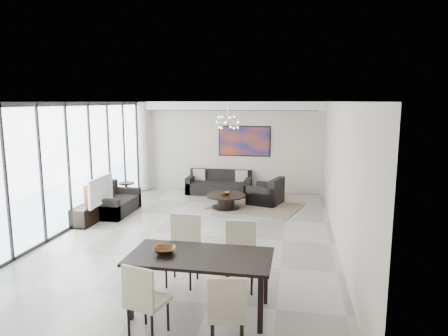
% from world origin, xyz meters
% --- Properties ---
extents(room_shell, '(6.00, 9.00, 2.90)m').
position_xyz_m(room_shell, '(0.46, 0.00, 1.45)').
color(room_shell, '#A8A39B').
rests_on(room_shell, ground).
extents(window_wall, '(0.37, 8.95, 2.90)m').
position_xyz_m(window_wall, '(-2.86, 0.00, 1.47)').
color(window_wall, silver).
rests_on(window_wall, floor).
extents(soffit, '(5.98, 0.40, 0.26)m').
position_xyz_m(soffit, '(0.00, 4.30, 2.77)').
color(soffit, white).
rests_on(soffit, room_shell).
extents(painting, '(1.68, 0.04, 0.98)m').
position_xyz_m(painting, '(0.50, 4.47, 1.65)').
color(painting, '#B34018').
rests_on(painting, room_shell).
extents(chandelier, '(0.66, 0.66, 0.71)m').
position_xyz_m(chandelier, '(0.30, 2.50, 2.35)').
color(chandelier, silver).
rests_on(chandelier, room_shell).
extents(rug, '(2.73, 2.36, 0.01)m').
position_xyz_m(rug, '(1.09, 2.60, 0.01)').
color(rug, black).
rests_on(rug, floor).
extents(coffee_table, '(1.09, 1.09, 0.38)m').
position_xyz_m(coffee_table, '(0.28, 2.35, 0.22)').
color(coffee_table, black).
rests_on(coffee_table, floor).
extents(bowl_coffee, '(0.28, 0.28, 0.07)m').
position_xyz_m(bowl_coffee, '(0.27, 2.33, 0.42)').
color(bowl_coffee, brown).
rests_on(bowl_coffee, coffee_table).
extents(sofa_main, '(2.02, 0.83, 0.74)m').
position_xyz_m(sofa_main, '(-0.24, 4.07, 0.25)').
color(sofa_main, black).
rests_on(sofa_main, floor).
extents(loveseat, '(0.85, 1.51, 0.75)m').
position_xyz_m(loveseat, '(-2.54, 1.33, 0.26)').
color(loveseat, black).
rests_on(loveseat, floor).
extents(armchair, '(1.08, 1.11, 0.76)m').
position_xyz_m(armchair, '(1.34, 3.04, 0.26)').
color(armchair, black).
rests_on(armchair, floor).
extents(side_table, '(0.43, 0.43, 0.60)m').
position_xyz_m(side_table, '(-2.65, 2.43, 0.40)').
color(side_table, black).
rests_on(side_table, floor).
extents(tv_console, '(0.40, 1.41, 0.44)m').
position_xyz_m(tv_console, '(-2.76, 0.58, 0.22)').
color(tv_console, black).
rests_on(tv_console, floor).
extents(television, '(0.17, 1.17, 0.67)m').
position_xyz_m(television, '(-2.60, 0.56, 0.78)').
color(television, gray).
rests_on(television, tv_console).
extents(dining_table, '(1.97, 0.99, 0.82)m').
position_xyz_m(dining_table, '(0.87, -3.10, 0.74)').
color(dining_table, black).
rests_on(dining_table, floor).
extents(dining_chair_sw, '(0.54, 0.54, 0.97)m').
position_xyz_m(dining_chair_sw, '(0.34, -3.86, 0.55)').
color(dining_chair_sw, beige).
rests_on(dining_chair_sw, floor).
extents(dining_chair_se, '(0.51, 0.51, 0.96)m').
position_xyz_m(dining_chair_se, '(1.40, -3.95, 0.55)').
color(dining_chair_se, beige).
rests_on(dining_chair_se, floor).
extents(dining_chair_nw, '(0.52, 0.52, 1.10)m').
position_xyz_m(dining_chair_nw, '(0.39, -2.22, 0.63)').
color(dining_chair_nw, beige).
rests_on(dining_chair_nw, floor).
extents(dining_chair_ne, '(0.52, 0.52, 1.05)m').
position_xyz_m(dining_chair_ne, '(1.31, -2.24, 0.60)').
color(dining_chair_ne, beige).
rests_on(dining_chair_ne, floor).
extents(bowl_dining, '(0.36, 0.36, 0.08)m').
position_xyz_m(bowl_dining, '(0.36, -3.10, 0.86)').
color(bowl_dining, brown).
rests_on(bowl_dining, dining_table).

